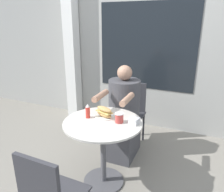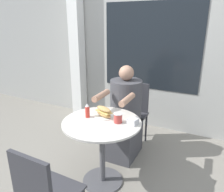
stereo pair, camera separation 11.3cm
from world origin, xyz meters
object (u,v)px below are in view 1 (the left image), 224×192
at_px(diner_chair, 132,108).
at_px(drink_cup, 119,118).
at_px(seated_diner, 123,118).
at_px(condiment_bottle, 88,111).
at_px(cafe_table, 103,138).
at_px(sandwich_on_plate, 104,113).

distance_m(diner_chair, drink_cup, 0.96).
xyz_separation_m(seated_diner, condiment_bottle, (-0.16, -0.58, 0.29)).
height_order(seated_diner, condiment_bottle, seated_diner).
relative_size(diner_chair, condiment_bottle, 5.68).
height_order(cafe_table, drink_cup, drink_cup).
bearing_deg(drink_cup, seated_diner, 107.40).
distance_m(sandwich_on_plate, condiment_bottle, 0.17).
bearing_deg(seated_diner, diner_chair, -90.81).
relative_size(cafe_table, seated_diner, 0.68).
bearing_deg(condiment_bottle, seated_diner, 74.22).
relative_size(seated_diner, condiment_bottle, 7.71).
relative_size(sandwich_on_plate, drink_cup, 2.15).
bearing_deg(cafe_table, sandwich_on_plate, 107.97).
bearing_deg(sandwich_on_plate, drink_cup, -15.59).
distance_m(seated_diner, drink_cup, 0.64).
relative_size(cafe_table, sandwich_on_plate, 3.73).
distance_m(diner_chair, seated_diner, 0.35).
bearing_deg(drink_cup, sandwich_on_plate, 164.41).
xyz_separation_m(cafe_table, drink_cup, (0.16, 0.05, 0.24)).
xyz_separation_m(sandwich_on_plate, condiment_bottle, (-0.15, -0.08, 0.02)).
relative_size(cafe_table, condiment_bottle, 5.21).
bearing_deg(cafe_table, seated_diner, 91.68).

